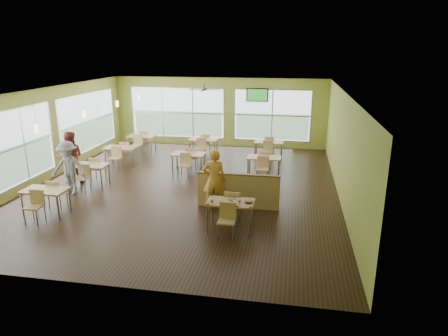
{
  "coord_description": "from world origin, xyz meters",
  "views": [
    {
      "loc": [
        3.49,
        -12.35,
        4.5
      ],
      "look_at": [
        1.56,
        -1.4,
        1.14
      ],
      "focal_mm": 32.0,
      "sensor_mm": 36.0,
      "label": 1
    }
  ],
  "objects_px": {
    "main_table": "(230,206)",
    "man_plaid": "(214,180)",
    "half_wall_divider": "(238,191)",
    "food_basket": "(248,201)"
  },
  "relations": [
    {
      "from": "main_table",
      "to": "half_wall_divider",
      "type": "height_order",
      "value": "half_wall_divider"
    },
    {
      "from": "main_table",
      "to": "man_plaid",
      "type": "xyz_separation_m",
      "value": [
        -0.65,
        1.18,
        0.28
      ]
    },
    {
      "from": "half_wall_divider",
      "to": "man_plaid",
      "type": "distance_m",
      "value": 0.8
    },
    {
      "from": "man_plaid",
      "to": "main_table",
      "type": "bearing_deg",
      "value": 112.86
    },
    {
      "from": "half_wall_divider",
      "to": "man_plaid",
      "type": "height_order",
      "value": "man_plaid"
    },
    {
      "from": "half_wall_divider",
      "to": "main_table",
      "type": "bearing_deg",
      "value": -90.0
    },
    {
      "from": "main_table",
      "to": "man_plaid",
      "type": "bearing_deg",
      "value": 118.78
    },
    {
      "from": "man_plaid",
      "to": "food_basket",
      "type": "height_order",
      "value": "man_plaid"
    },
    {
      "from": "half_wall_divider",
      "to": "man_plaid",
      "type": "bearing_deg",
      "value": -157.72
    },
    {
      "from": "food_basket",
      "to": "man_plaid",
      "type": "bearing_deg",
      "value": 133.48
    }
  ]
}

